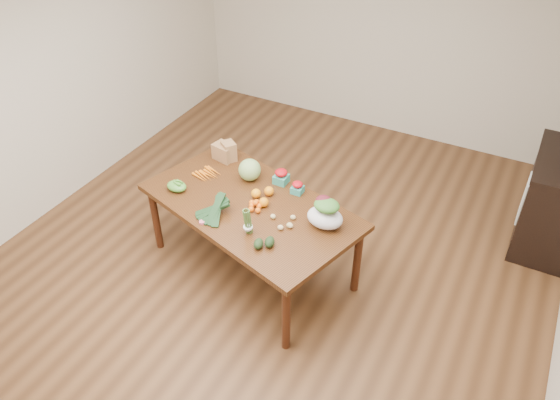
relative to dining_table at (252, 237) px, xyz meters
The scene contains 25 objects.
floor 0.41m from the dining_table, 34.27° to the left, with size 6.00×6.00×0.00m, color brown.
room_walls 0.99m from the dining_table, 34.27° to the left, with size 5.02×6.02×2.70m.
dining_table is the anchor object (origin of this frame).
cabinet 2.90m from the dining_table, 35.76° to the left, with size 0.52×1.02×0.94m, color black.
dish_towel 2.58m from the dining_table, 35.46° to the left, with size 0.02×0.28×0.45m, color white.
paper_bag 0.90m from the dining_table, 139.07° to the left, with size 0.27×0.23×0.19m, color #9C6E46, non-canonical shape.
cabbage 0.61m from the dining_table, 120.64° to the left, with size 0.21×0.21×0.21m, color #90AF65.
strawberry_basket_a 0.60m from the dining_table, 77.95° to the left, with size 0.12×0.12×0.11m, color red, non-canonical shape.
strawberry_basket_b 0.61m from the dining_table, 49.86° to the left, with size 0.10×0.10×0.09m, color red, non-canonical shape.
orange_a 0.43m from the dining_table, 92.27° to the left, with size 0.08×0.08×0.08m, color #FFA50F.
orange_b 0.47m from the dining_table, 66.90° to the left, with size 0.09×0.09×0.09m, color #FFAC0F.
orange_c 0.44m from the dining_table, 13.20° to the left, with size 0.09×0.09×0.09m, color #FEA20F.
mandarin_cluster 0.42m from the dining_table, 18.24° to the right, with size 0.18×0.18×0.08m, color #DE500D, non-canonical shape.
carrots 0.71m from the dining_table, 161.64° to the left, with size 0.22×0.22×0.03m, color orange, non-canonical shape.
snap_pea_bag 0.81m from the dining_table, 169.42° to the right, with size 0.19×0.14×0.08m, color #62A036.
kale_bunch 0.59m from the dining_table, 121.68° to the right, with size 0.32×0.40×0.16m, color black, non-canonical shape.
asparagus_bundle 0.63m from the dining_table, 62.21° to the right, with size 0.08×0.08×0.25m, color #5C873E, non-canonical shape.
potato_a 0.48m from the dining_table, 16.86° to the right, with size 0.05×0.04×0.04m, color #D1BA79.
potato_b 0.58m from the dining_table, 24.71° to the right, with size 0.05×0.04×0.04m, color #DDBB7F.
potato_c 0.61m from the dining_table, 15.32° to the right, with size 0.05×0.05×0.05m, color #D0C378.
potato_d 0.58m from the dining_table, ahead, with size 0.05×0.04×0.04m, color tan.
potato_e 0.61m from the dining_table, 15.36° to the right, with size 0.05×0.04×0.04m, color tan.
avocado_a 0.70m from the dining_table, 53.20° to the right, with size 0.07×0.11×0.07m, color black.
avocado_b 0.70m from the dining_table, 44.11° to the right, with size 0.08×0.11×0.08m, color black.
salad_bag 0.85m from the dining_table, ahead, with size 0.30×0.23×0.24m, color white, non-canonical shape.
Camera 1 is at (1.83, -3.28, 3.64)m, focal length 35.00 mm.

